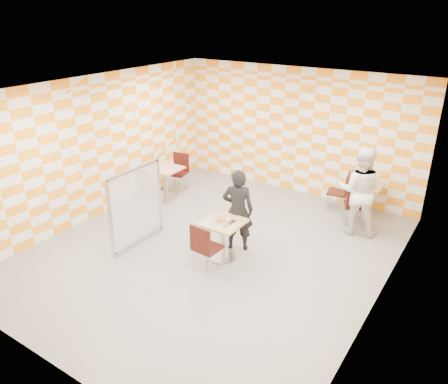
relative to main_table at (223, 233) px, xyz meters
The scene contains 15 objects.
room_shell 1.24m from the main_table, 113.75° to the left, with size 7.00×7.00×7.00m.
main_table is the anchor object (origin of this frame).
second_table 3.53m from the main_table, 63.56° to the left, with size 0.70×0.70×0.75m.
empty_table 3.06m from the main_table, 149.89° to the left, with size 0.70×0.70×0.75m.
chair_main_front 0.57m from the main_table, 89.68° to the right, with size 0.44×0.45×0.92m.
chair_second_front 2.98m from the main_table, 57.81° to the left, with size 0.56×0.57×0.92m.
chair_second_side 3.27m from the main_table, 70.26° to the left, with size 0.50×0.49×0.92m.
chair_empty_near 2.71m from the main_table, 162.52° to the left, with size 0.47×0.48×0.92m.
chair_empty_far 3.43m from the main_table, 141.92° to the left, with size 0.49×0.50×0.92m.
partition 1.75m from the main_table, 165.17° to the right, with size 0.08×1.38×1.55m.
man_dark 0.54m from the main_table, 86.79° to the left, with size 0.58×0.38×1.59m, color black.
man_white 2.92m from the main_table, 54.34° to the left, with size 0.88×0.68×1.81m, color white.
pizza_on_foil 0.26m from the main_table, 90.13° to the right, with size 0.40×0.40×0.04m.
sport_bottle 3.52m from the main_table, 67.08° to the left, with size 0.06×0.06×0.20m.
soda_bottle 3.72m from the main_table, 61.87° to the left, with size 0.07×0.07×0.23m.
Camera 1 is at (4.11, -5.86, 4.28)m, focal length 35.00 mm.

